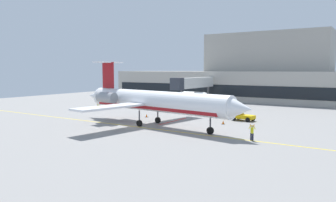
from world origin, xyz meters
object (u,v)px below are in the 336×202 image
object	(u,v)px
pushback_tractor	(103,103)
baggage_tug	(241,115)
marshaller	(252,132)
fuel_tank	(194,97)
regional_jet	(152,101)

from	to	relation	value
pushback_tractor	baggage_tug	bearing A→B (deg)	-1.46
pushback_tractor	marshaller	bearing A→B (deg)	-21.09
fuel_tank	marshaller	size ratio (longest dim) A/B	3.85
regional_jet	marshaller	world-z (taller)	regional_jet
fuel_tank	marshaller	xyz separation A→B (m)	(25.15, -32.31, -0.59)
regional_jet	baggage_tug	distance (m)	14.84
fuel_tank	marshaller	bearing A→B (deg)	-52.11
pushback_tractor	marshaller	world-z (taller)	pushback_tractor
baggage_tug	marshaller	bearing A→B (deg)	-64.73
fuel_tank	regional_jet	bearing A→B (deg)	-72.35
regional_jet	pushback_tractor	world-z (taller)	regional_jet
marshaller	regional_jet	bearing A→B (deg)	172.11
fuel_tank	marshaller	distance (m)	40.95
regional_jet	fuel_tank	size ratio (longest dim) A/B	4.20
pushback_tractor	marshaller	xyz separation A→B (m)	(37.17, -14.33, 0.08)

